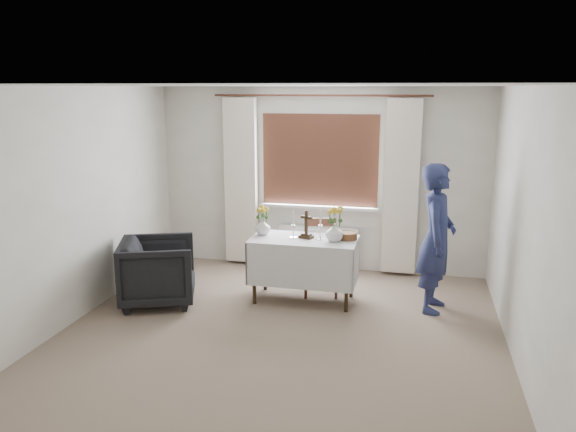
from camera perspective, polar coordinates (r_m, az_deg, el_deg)
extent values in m
plane|color=#88705E|center=(5.72, -1.32, -12.77)|extent=(5.00, 5.00, 0.00)
cube|color=silver|center=(6.66, 1.61, -5.47)|extent=(1.24, 0.64, 0.76)
imported|color=black|center=(6.76, -13.06, -5.49)|extent=(1.09, 1.07, 0.77)
imported|color=navy|center=(6.48, 14.86, -2.20)|extent=(0.48, 0.66, 1.68)
cube|color=white|center=(7.84, 3.07, -3.26)|extent=(1.10, 0.10, 0.60)
imported|color=silver|center=(6.71, -2.59, -1.10)|extent=(0.24, 0.24, 0.19)
imported|color=silver|center=(6.43, 4.72, -1.66)|extent=(0.24, 0.24, 0.21)
cylinder|color=brown|center=(6.55, 6.10, -2.00)|extent=(0.24, 0.24, 0.08)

